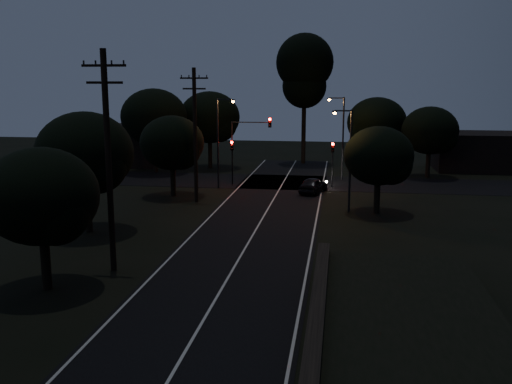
% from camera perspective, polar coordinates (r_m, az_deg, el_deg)
% --- Properties ---
extents(road_surface, '(60.00, 70.00, 0.03)m').
position_cam_1_polar(road_surface, '(43.85, 1.36, -1.44)').
color(road_surface, black).
rests_on(road_surface, ground).
extents(utility_pole_mid, '(2.20, 0.30, 11.00)m').
position_cam_1_polar(utility_pole_mid, '(28.92, -14.55, 3.26)').
color(utility_pole_mid, black).
rests_on(utility_pole_mid, ground).
extents(utility_pole_far, '(2.20, 0.30, 10.50)m').
position_cam_1_polar(utility_pole_far, '(44.99, -6.11, 5.88)').
color(utility_pole_far, black).
rests_on(utility_pole_far, ground).
extents(tree_left_b, '(5.19, 5.19, 6.60)m').
position_cam_1_polar(tree_left_b, '(27.19, -20.47, -0.68)').
color(tree_left_b, black).
rests_on(tree_left_b, ground).
extents(tree_left_c, '(6.06, 6.06, 7.65)m').
position_cam_1_polar(tree_left_c, '(36.98, -16.50, 3.55)').
color(tree_left_c, black).
rests_on(tree_left_c, ground).
extents(tree_left_d, '(5.30, 5.30, 6.73)m').
position_cam_1_polar(tree_left_d, '(47.53, -8.22, 4.73)').
color(tree_left_d, black).
rests_on(tree_left_d, ground).
extents(tree_far_nw, '(6.64, 6.64, 8.41)m').
position_cam_1_polar(tree_far_nw, '(62.96, -4.48, 7.32)').
color(tree_far_nw, black).
rests_on(tree_far_nw, ground).
extents(tree_far_w, '(6.87, 6.87, 8.76)m').
position_cam_1_polar(tree_far_w, '(60.43, -9.99, 7.27)').
color(tree_far_w, black).
rests_on(tree_far_w, ground).
extents(tree_far_ne, '(6.21, 6.21, 7.86)m').
position_cam_1_polar(tree_far_ne, '(61.54, 12.20, 6.69)').
color(tree_far_ne, black).
rests_on(tree_far_ne, ground).
extents(tree_far_e, '(5.55, 5.55, 7.05)m').
position_cam_1_polar(tree_far_e, '(59.16, 17.19, 5.78)').
color(tree_far_e, black).
rests_on(tree_far_e, ground).
extents(tree_right_a, '(4.99, 4.99, 6.34)m').
position_cam_1_polar(tree_right_a, '(41.73, 12.41, 3.39)').
color(tree_right_a, black).
rests_on(tree_right_a, ground).
extents(tall_pine, '(6.54, 6.54, 14.85)m').
position_cam_1_polar(tall_pine, '(66.53, 4.88, 12.05)').
color(tall_pine, black).
rests_on(tall_pine, ground).
extents(building_left, '(10.00, 8.00, 4.40)m').
position_cam_1_polar(building_left, '(68.61, -13.25, 4.64)').
color(building_left, black).
rests_on(building_left, ground).
extents(building_right, '(9.00, 7.00, 4.00)m').
position_cam_1_polar(building_right, '(66.47, 21.25, 3.82)').
color(building_right, black).
rests_on(building_right, ground).
extents(signal_left, '(0.28, 0.35, 4.10)m').
position_cam_1_polar(signal_left, '(52.72, -2.40, 3.78)').
color(signal_left, black).
rests_on(signal_left, ground).
extents(signal_right, '(0.28, 0.35, 4.10)m').
position_cam_1_polar(signal_right, '(51.80, 7.66, 3.57)').
color(signal_right, black).
rests_on(signal_right, ground).
extents(signal_mast, '(3.70, 0.35, 6.25)m').
position_cam_1_polar(signal_mast, '(52.27, -0.59, 5.39)').
color(signal_mast, black).
rests_on(signal_mast, ground).
extents(streetlight_a, '(1.66, 0.26, 8.00)m').
position_cam_1_polar(streetlight_a, '(50.73, -3.63, 5.53)').
color(streetlight_a, black).
rests_on(streetlight_a, ground).
extents(streetlight_b, '(1.66, 0.26, 8.00)m').
position_cam_1_polar(streetlight_b, '(55.59, 8.51, 5.91)').
color(streetlight_b, black).
rests_on(streetlight_b, ground).
extents(streetlight_c, '(1.46, 0.26, 7.50)m').
position_cam_1_polar(streetlight_c, '(41.70, 9.19, 3.83)').
color(streetlight_c, black).
rests_on(streetlight_c, ground).
extents(car, '(2.60, 4.29, 1.37)m').
position_cam_1_polar(car, '(49.30, 5.75, 0.70)').
color(car, black).
rests_on(car, ground).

